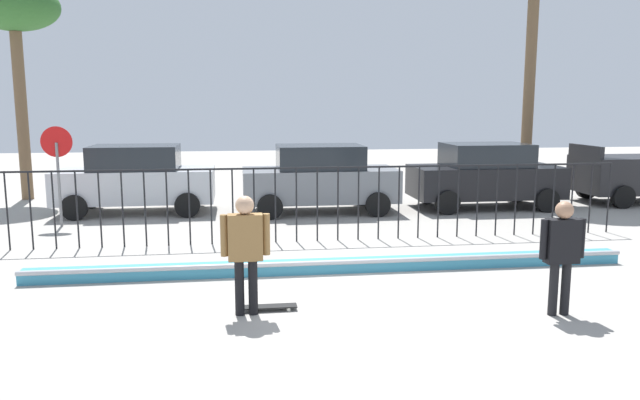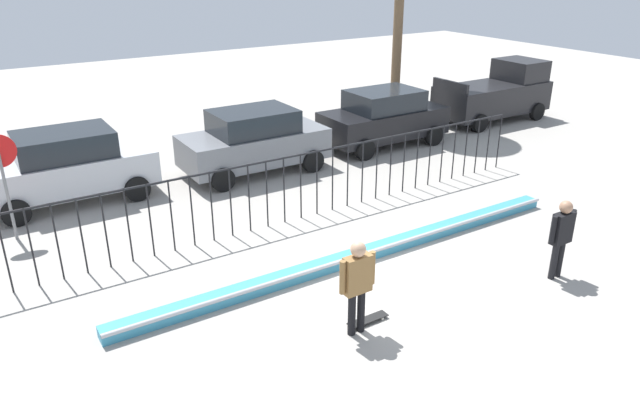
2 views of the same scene
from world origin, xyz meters
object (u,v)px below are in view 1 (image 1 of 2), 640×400
object	(u,v)px
palm_tree_short	(14,13)
stop_sign	(58,162)
camera_operator	(562,247)
skateboarder	(245,244)
parked_car_silver	(136,178)
skateboard	(270,307)
parked_car_gray	(320,178)
parked_car_black	(485,175)

from	to	relation	value
palm_tree_short	stop_sign	bearing A→B (deg)	-64.04
camera_operator	stop_sign	size ratio (longest dim) A/B	0.67
skateboarder	parked_car_silver	bearing A→B (deg)	126.19
skateboard	palm_tree_short	distance (m)	14.92
parked_car_gray	parked_car_black	distance (m)	4.91
skateboarder	stop_sign	size ratio (longest dim) A/B	0.70
skateboarder	parked_car_black	bearing A→B (deg)	67.60
parked_car_silver	stop_sign	bearing A→B (deg)	-135.32
skateboarder	palm_tree_short	bearing A→B (deg)	137.81
stop_sign	camera_operator	bearing A→B (deg)	-40.84
stop_sign	parked_car_silver	bearing A→B (deg)	47.11
skateboarder	camera_operator	world-z (taller)	skateboarder
camera_operator	parked_car_gray	bearing A→B (deg)	-45.99
skateboard	palm_tree_short	size ratio (longest dim) A/B	0.12
camera_operator	parked_car_silver	bearing A→B (deg)	-22.55
parked_car_silver	palm_tree_short	distance (m)	6.90
parked_car_gray	parked_car_silver	bearing A→B (deg)	168.89
skateboard	parked_car_silver	distance (m)	9.40
skateboarder	camera_operator	distance (m)	4.57
camera_operator	parked_car_black	xyz separation A→B (m)	(2.59, 8.98, -0.04)
camera_operator	parked_car_gray	size ratio (longest dim) A/B	0.39
stop_sign	parked_car_gray	bearing A→B (deg)	9.48
skateboarder	parked_car_gray	world-z (taller)	parked_car_gray
skateboarder	palm_tree_short	xyz separation A→B (m)	(-6.80, 11.89, 4.75)
parked_car_silver	parked_car_gray	world-z (taller)	same
skateboarder	camera_operator	bearing A→B (deg)	10.15
camera_operator	parked_car_gray	xyz separation A→B (m)	(-2.32, 8.92, -0.04)
skateboard	parked_car_black	xyz separation A→B (m)	(6.77, 8.22, 0.91)
skateboarder	stop_sign	distance (m)	8.49
camera_operator	stop_sign	distance (m)	11.95
skateboard	camera_operator	distance (m)	4.35
parked_car_gray	camera_operator	bearing A→B (deg)	-79.96
skateboarder	skateboard	size ratio (longest dim) A/B	2.20
skateboarder	camera_operator	size ratio (longest dim) A/B	1.05
skateboard	stop_sign	xyz separation A→B (m)	(-4.85, 7.05, 1.56)
palm_tree_short	camera_operator	bearing A→B (deg)	-47.87
parked_car_gray	stop_sign	bearing A→B (deg)	-175.04
stop_sign	palm_tree_short	size ratio (longest dim) A/B	0.37
parked_car_black	stop_sign	world-z (taller)	stop_sign
parked_car_silver	skateboarder	bearing A→B (deg)	-74.28
palm_tree_short	parked_car_gray	bearing A→B (deg)	-21.77
skateboarder	palm_tree_short	world-z (taller)	palm_tree_short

